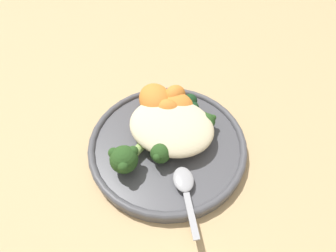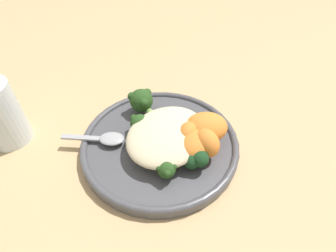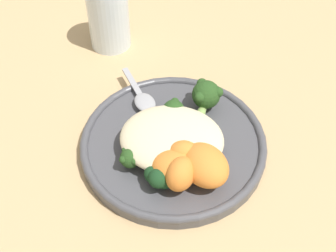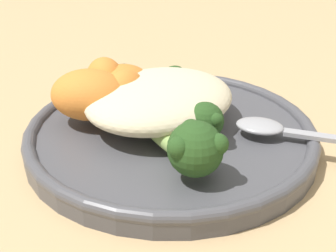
{
  "view_description": "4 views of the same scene",
  "coord_description": "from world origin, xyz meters",
  "px_view_note": "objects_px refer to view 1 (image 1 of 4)",
  "views": [
    {
      "loc": [
        0.11,
        -0.25,
        0.37
      ],
      "look_at": [
        -0.01,
        -0.0,
        0.04
      ],
      "focal_mm": 28.0,
      "sensor_mm": 36.0,
      "label": 1
    },
    {
      "loc": [
        0.23,
        0.18,
        0.34
      ],
      "look_at": [
        -0.01,
        -0.0,
        0.05
      ],
      "focal_mm": 28.0,
      "sensor_mm": 36.0,
      "label": 2
    },
    {
      "loc": [
        -0.06,
        0.4,
        0.53
      ],
      "look_at": [
        0.01,
        -0.01,
        0.06
      ],
      "focal_mm": 50.0,
      "sensor_mm": 36.0,
      "label": 3
    },
    {
      "loc": [
        -0.24,
        -0.3,
        0.22
      ],
      "look_at": [
        -0.02,
        -0.03,
        0.03
      ],
      "focal_mm": 50.0,
      "sensor_mm": 36.0,
      "label": 4
    }
  ],
  "objects_px": {
    "broccoli_stalk_2": "(176,136)",
    "sweet_potato_chunk_3": "(174,97)",
    "sweet_potato_chunk_0": "(155,100)",
    "plate": "(168,144)",
    "broccoli_stalk_3": "(191,124)",
    "sweet_potato_chunk_2": "(176,105)",
    "spoon": "(185,185)",
    "broccoli_stalk_0": "(128,155)",
    "sweet_potato_chunk_1": "(167,110)",
    "broccoli_stalk_1": "(160,148)",
    "kale_tuft": "(186,105)",
    "quinoa_mound": "(170,124)"
  },
  "relations": [
    {
      "from": "quinoa_mound",
      "to": "broccoli_stalk_0",
      "type": "height_order",
      "value": "broccoli_stalk_0"
    },
    {
      "from": "sweet_potato_chunk_2",
      "to": "spoon",
      "type": "height_order",
      "value": "sweet_potato_chunk_2"
    },
    {
      "from": "quinoa_mound",
      "to": "sweet_potato_chunk_3",
      "type": "bearing_deg",
      "value": 106.84
    },
    {
      "from": "sweet_potato_chunk_0",
      "to": "sweet_potato_chunk_1",
      "type": "bearing_deg",
      "value": -24.79
    },
    {
      "from": "plate",
      "to": "broccoli_stalk_3",
      "type": "bearing_deg",
      "value": 57.54
    },
    {
      "from": "plate",
      "to": "broccoli_stalk_2",
      "type": "relative_size",
      "value": 3.21
    },
    {
      "from": "broccoli_stalk_3",
      "to": "sweet_potato_chunk_0",
      "type": "distance_m",
      "value": 0.08
    },
    {
      "from": "broccoli_stalk_1",
      "to": "sweet_potato_chunk_1",
      "type": "bearing_deg",
      "value": 161.65
    },
    {
      "from": "sweet_potato_chunk_0",
      "to": "kale_tuft",
      "type": "bearing_deg",
      "value": 16.91
    },
    {
      "from": "broccoli_stalk_3",
      "to": "sweet_potato_chunk_1",
      "type": "xyz_separation_m",
      "value": [
        -0.05,
        0.0,
        0.01
      ]
    },
    {
      "from": "sweet_potato_chunk_2",
      "to": "kale_tuft",
      "type": "xyz_separation_m",
      "value": [
        0.02,
        0.01,
        -0.0
      ]
    },
    {
      "from": "broccoli_stalk_2",
      "to": "kale_tuft",
      "type": "relative_size",
      "value": 1.78
    },
    {
      "from": "sweet_potato_chunk_1",
      "to": "sweet_potato_chunk_2",
      "type": "relative_size",
      "value": 0.7
    },
    {
      "from": "plate",
      "to": "broccoli_stalk_2",
      "type": "bearing_deg",
      "value": 15.63
    },
    {
      "from": "quinoa_mound",
      "to": "sweet_potato_chunk_0",
      "type": "xyz_separation_m",
      "value": [
        -0.05,
        0.04,
        0.0
      ]
    },
    {
      "from": "plate",
      "to": "sweet_potato_chunk_2",
      "type": "height_order",
      "value": "sweet_potato_chunk_2"
    },
    {
      "from": "broccoli_stalk_3",
      "to": "quinoa_mound",
      "type": "bearing_deg",
      "value": -177.34
    },
    {
      "from": "spoon",
      "to": "broccoli_stalk_0",
      "type": "bearing_deg",
      "value": -125.32
    },
    {
      "from": "kale_tuft",
      "to": "plate",
      "type": "bearing_deg",
      "value": -92.06
    },
    {
      "from": "sweet_potato_chunk_0",
      "to": "quinoa_mound",
      "type": "bearing_deg",
      "value": -39.55
    },
    {
      "from": "sweet_potato_chunk_1",
      "to": "kale_tuft",
      "type": "relative_size",
      "value": 0.95
    },
    {
      "from": "broccoli_stalk_2",
      "to": "spoon",
      "type": "distance_m",
      "value": 0.08
    },
    {
      "from": "broccoli_stalk_0",
      "to": "spoon",
      "type": "bearing_deg",
      "value": 97.2
    },
    {
      "from": "broccoli_stalk_2",
      "to": "sweet_potato_chunk_1",
      "type": "xyz_separation_m",
      "value": [
        -0.03,
        0.04,
        0.01
      ]
    },
    {
      "from": "plate",
      "to": "spoon",
      "type": "xyz_separation_m",
      "value": [
        0.06,
        -0.07,
        0.01
      ]
    },
    {
      "from": "spoon",
      "to": "sweet_potato_chunk_2",
      "type": "bearing_deg",
      "value": 174.6
    },
    {
      "from": "quinoa_mound",
      "to": "broccoli_stalk_1",
      "type": "distance_m",
      "value": 0.05
    },
    {
      "from": "quinoa_mound",
      "to": "sweet_potato_chunk_0",
      "type": "height_order",
      "value": "sweet_potato_chunk_0"
    },
    {
      "from": "plate",
      "to": "sweet_potato_chunk_3",
      "type": "height_order",
      "value": "sweet_potato_chunk_3"
    },
    {
      "from": "broccoli_stalk_3",
      "to": "sweet_potato_chunk_2",
      "type": "height_order",
      "value": "sweet_potato_chunk_2"
    },
    {
      "from": "broccoli_stalk_2",
      "to": "broccoli_stalk_3",
      "type": "relative_size",
      "value": 0.79
    },
    {
      "from": "broccoli_stalk_0",
      "to": "broccoli_stalk_1",
      "type": "bearing_deg",
      "value": 144.14
    },
    {
      "from": "broccoli_stalk_0",
      "to": "sweet_potato_chunk_0",
      "type": "xyz_separation_m",
      "value": [
        -0.01,
        0.12,
        0.0
      ]
    },
    {
      "from": "broccoli_stalk_3",
      "to": "sweet_potato_chunk_0",
      "type": "xyz_separation_m",
      "value": [
        -0.08,
        0.02,
        0.01
      ]
    },
    {
      "from": "plate",
      "to": "sweet_potato_chunk_1",
      "type": "height_order",
      "value": "sweet_potato_chunk_1"
    },
    {
      "from": "broccoli_stalk_3",
      "to": "spoon",
      "type": "bearing_deg",
      "value": -105.55
    },
    {
      "from": "broccoli_stalk_2",
      "to": "sweet_potato_chunk_3",
      "type": "height_order",
      "value": "sweet_potato_chunk_3"
    },
    {
      "from": "kale_tuft",
      "to": "sweet_potato_chunk_0",
      "type": "bearing_deg",
      "value": -163.09
    },
    {
      "from": "broccoli_stalk_1",
      "to": "broccoli_stalk_3",
      "type": "bearing_deg",
      "value": 125.47
    },
    {
      "from": "broccoli_stalk_1",
      "to": "broccoli_stalk_0",
      "type": "bearing_deg",
      "value": -78.16
    },
    {
      "from": "broccoli_stalk_0",
      "to": "broccoli_stalk_1",
      "type": "relative_size",
      "value": 1.32
    },
    {
      "from": "sweet_potato_chunk_2",
      "to": "spoon",
      "type": "bearing_deg",
      "value": -62.27
    },
    {
      "from": "quinoa_mound",
      "to": "broccoli_stalk_0",
      "type": "bearing_deg",
      "value": -111.8
    },
    {
      "from": "broccoli_stalk_1",
      "to": "sweet_potato_chunk_3",
      "type": "distance_m",
      "value": 0.11
    },
    {
      "from": "kale_tuft",
      "to": "sweet_potato_chunk_1",
      "type": "bearing_deg",
      "value": -128.14
    },
    {
      "from": "broccoli_stalk_2",
      "to": "sweet_potato_chunk_1",
      "type": "distance_m",
      "value": 0.05
    },
    {
      "from": "sweet_potato_chunk_0",
      "to": "plate",
      "type": "bearing_deg",
      "value": -48.52
    },
    {
      "from": "broccoli_stalk_1",
      "to": "sweet_potato_chunk_3",
      "type": "xyz_separation_m",
      "value": [
        -0.02,
        0.1,
        0.01
      ]
    },
    {
      "from": "plate",
      "to": "broccoli_stalk_3",
      "type": "relative_size",
      "value": 2.54
    },
    {
      "from": "plate",
      "to": "sweet_potato_chunk_3",
      "type": "bearing_deg",
      "value": 105.88
    }
  ]
}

